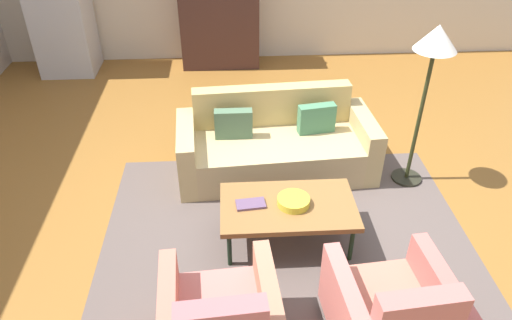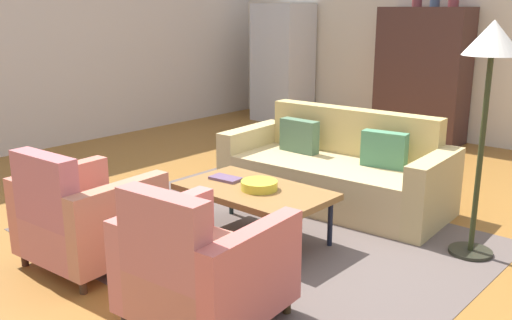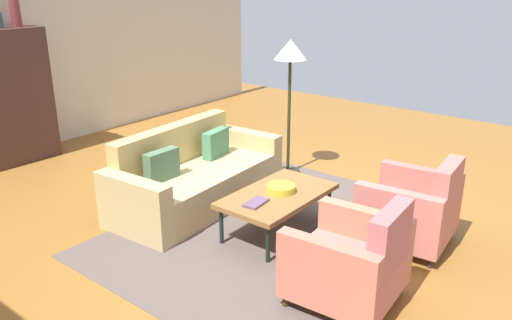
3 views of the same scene
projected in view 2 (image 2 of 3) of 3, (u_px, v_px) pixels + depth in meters
ground_plane at (318, 231)px, 4.71m from camera, size 10.57×10.57×0.00m
wall_back at (504, 39)px, 7.23m from camera, size 8.81×0.12×2.80m
wall_left at (35, 40)px, 7.15m from camera, size 0.12×8.00×2.80m
area_rug at (259, 236)px, 4.60m from camera, size 3.40×2.60×0.01m
couch at (338, 173)px, 5.35m from camera, size 2.15×1.04×0.86m
coffee_table at (255, 193)px, 4.46m from camera, size 1.20×0.70×0.42m
armchair_left at (83, 220)px, 4.01m from camera, size 0.86×0.86×0.88m
armchair_right at (199, 271)px, 3.24m from camera, size 0.87×0.87×0.88m
fruit_bowl at (259, 185)px, 4.41m from camera, size 0.29×0.29×0.07m
book_stack at (226, 178)px, 4.67m from camera, size 0.27×0.17×0.02m
cabinet at (422, 75)px, 7.69m from camera, size 1.20×0.51×1.80m
refrigerator at (283, 63)px, 9.11m from camera, size 0.80×0.73×1.85m
floor_lamp at (491, 61)px, 3.91m from camera, size 0.40×0.40×1.72m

